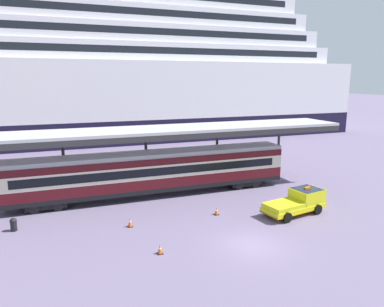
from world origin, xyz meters
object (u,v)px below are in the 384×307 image
object	(u,v)px
train_carriage	(153,171)
service_truck	(298,201)
quay_bollard	(13,224)
traffic_cone_mid	(160,249)
cruise_ship	(12,72)
traffic_cone_near	(216,211)
traffic_cone_far	(130,222)

from	to	relation	value
train_carriage	service_truck	size ratio (longest dim) A/B	4.64
train_carriage	quay_bollard	size ratio (longest dim) A/B	26.45
service_truck	traffic_cone_mid	world-z (taller)	service_truck
traffic_cone_mid	cruise_ship	bearing A→B (deg)	103.68
traffic_cone_near	traffic_cone_mid	distance (m)	7.51
cruise_ship	traffic_cone_mid	size ratio (longest dim) A/B	204.43
train_carriage	traffic_cone_near	distance (m)	7.49
traffic_cone_near	traffic_cone_mid	xyz separation A→B (m)	(-5.89, -4.66, 0.01)
service_truck	cruise_ship	bearing A→B (deg)	116.65
service_truck	traffic_cone_far	bearing A→B (deg)	171.50
train_carriage	traffic_cone_mid	size ratio (longest dim) A/B	42.02
quay_bollard	traffic_cone_far	bearing A→B (deg)	-15.44
service_truck	traffic_cone_mid	bearing A→B (deg)	-167.37
quay_bollard	service_truck	bearing A→B (deg)	-11.14
service_truck	traffic_cone_mid	distance (m)	12.48
train_carriage	traffic_cone_near	xyz separation A→B (m)	(3.49, -6.31, -2.03)
traffic_cone_near	quay_bollard	distance (m)	14.86
cruise_ship	train_carriage	xyz separation A→B (m)	(15.13, -41.35, -9.54)
train_carriage	quay_bollard	world-z (taller)	train_carriage
cruise_ship	service_truck	world-z (taller)	cruise_ship
cruise_ship	quay_bollard	size ratio (longest dim) A/B	128.68
traffic_cone_near	traffic_cone_far	world-z (taller)	traffic_cone_far
traffic_cone_mid	train_carriage	bearing A→B (deg)	77.64
traffic_cone_near	traffic_cone_far	size ratio (longest dim) A/B	0.85
service_truck	traffic_cone_near	bearing A→B (deg)	162.83
traffic_cone_near	traffic_cone_far	bearing A→B (deg)	179.76
cruise_ship	traffic_cone_near	world-z (taller)	cruise_ship
cruise_ship	train_carriage	distance (m)	45.06
traffic_cone_near	cruise_ship	bearing A→B (deg)	111.35
traffic_cone_far	quay_bollard	bearing A→B (deg)	164.56
quay_bollard	cruise_ship	bearing A→B (deg)	94.94
traffic_cone_mid	quay_bollard	world-z (taller)	quay_bollard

